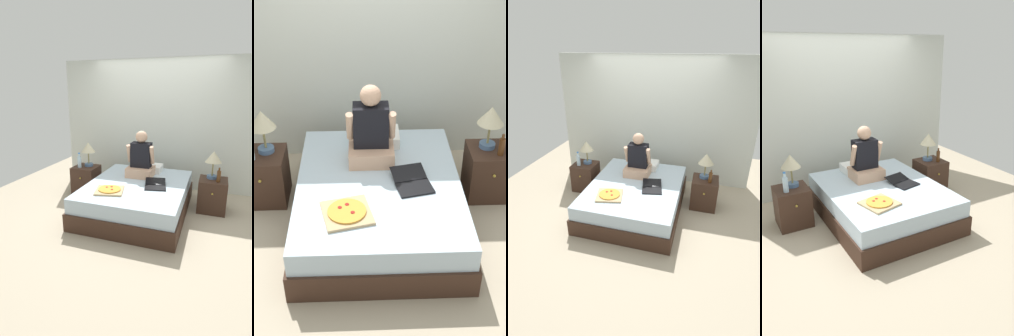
% 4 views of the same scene
% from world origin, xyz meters
% --- Properties ---
extents(ground_plane, '(5.93, 5.93, 0.00)m').
position_xyz_m(ground_plane, '(0.00, 0.00, 0.00)').
color(ground_plane, tan).
extents(wall_back, '(3.93, 0.12, 2.50)m').
position_xyz_m(wall_back, '(0.00, 1.35, 1.25)').
color(wall_back, silver).
rests_on(wall_back, ground).
extents(bed, '(1.56, 1.98, 0.48)m').
position_xyz_m(bed, '(0.00, 0.00, 0.24)').
color(bed, '#382319').
rests_on(bed, ground).
extents(nightstand_left, '(0.44, 0.47, 0.54)m').
position_xyz_m(nightstand_left, '(-1.15, 0.42, 0.27)').
color(nightstand_left, '#382319').
rests_on(nightstand_left, ground).
extents(lamp_on_left_nightstand, '(0.26, 0.26, 0.45)m').
position_xyz_m(lamp_on_left_nightstand, '(-1.11, 0.47, 0.87)').
color(lamp_on_left_nightstand, '#4C6B93').
rests_on(lamp_on_left_nightstand, nightstand_left).
extents(water_bottle, '(0.07, 0.07, 0.28)m').
position_xyz_m(water_bottle, '(-1.23, 0.33, 0.65)').
color(water_bottle, silver).
rests_on(water_bottle, nightstand_left).
extents(nightstand_right, '(0.44, 0.47, 0.54)m').
position_xyz_m(nightstand_right, '(1.15, 0.42, 0.27)').
color(nightstand_right, '#382319').
rests_on(nightstand_right, ground).
extents(lamp_on_right_nightstand, '(0.26, 0.26, 0.45)m').
position_xyz_m(lamp_on_right_nightstand, '(1.12, 0.47, 0.87)').
color(lamp_on_right_nightstand, '#4C6B93').
rests_on(lamp_on_right_nightstand, nightstand_right).
extents(beer_bottle, '(0.06, 0.06, 0.23)m').
position_xyz_m(beer_bottle, '(1.22, 0.32, 0.63)').
color(beer_bottle, '#512D14').
rests_on(beer_bottle, nightstand_right).
extents(pillow, '(0.52, 0.34, 0.12)m').
position_xyz_m(pillow, '(-0.02, 0.71, 0.54)').
color(pillow, white).
rests_on(pillow, bed).
extents(person_seated, '(0.47, 0.40, 0.78)m').
position_xyz_m(person_seated, '(-0.06, 0.39, 0.77)').
color(person_seated, tan).
rests_on(person_seated, bed).
extents(laptop, '(0.40, 0.47, 0.07)m').
position_xyz_m(laptop, '(0.31, -0.08, 0.50)').
color(laptop, black).
rests_on(laptop, bed).
extents(pizza_box, '(0.48, 0.48, 0.04)m').
position_xyz_m(pizza_box, '(-0.29, -0.47, 0.50)').
color(pizza_box, tan).
rests_on(pizza_box, bed).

